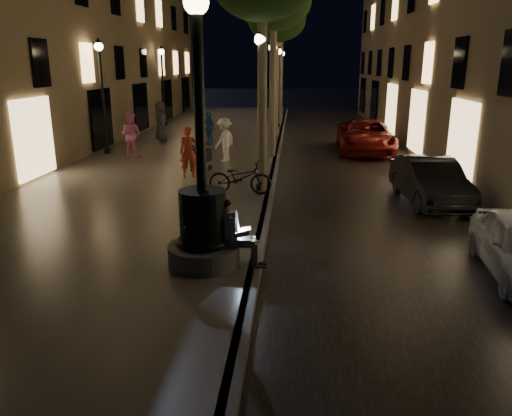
# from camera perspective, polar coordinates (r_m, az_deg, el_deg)

# --- Properties ---
(ground) EXTENTS (120.00, 120.00, 0.00)m
(ground) POSITION_cam_1_polar(r_m,az_deg,el_deg) (22.39, 2.48, 5.94)
(ground) COLOR black
(ground) RESTS_ON ground
(cobble_lane) EXTENTS (6.00, 45.00, 0.02)m
(cobble_lane) POSITION_cam_1_polar(r_m,az_deg,el_deg) (22.49, 10.18, 5.77)
(cobble_lane) COLOR black
(cobble_lane) RESTS_ON ground
(promenade) EXTENTS (8.00, 45.00, 0.20)m
(promenade) POSITION_cam_1_polar(r_m,az_deg,el_deg) (22.85, -7.65, 6.28)
(promenade) COLOR #625D56
(promenade) RESTS_ON ground
(curb_strip) EXTENTS (0.25, 45.00, 0.20)m
(curb_strip) POSITION_cam_1_polar(r_m,az_deg,el_deg) (22.37, 2.49, 6.19)
(curb_strip) COLOR #59595B
(curb_strip) RESTS_ON ground
(fountain_lamppost) EXTENTS (1.40, 1.40, 5.21)m
(fountain_lamppost) POSITION_cam_1_polar(r_m,az_deg,el_deg) (9.59, -6.11, -0.80)
(fountain_lamppost) COLOR #59595B
(fountain_lamppost) RESTS_ON promenade
(seated_man_laptop) EXTENTS (0.96, 0.32, 1.33)m
(seated_man_laptop) POSITION_cam_1_polar(r_m,az_deg,el_deg) (9.60, -2.45, -2.63)
(seated_man_laptop) COLOR tan
(seated_man_laptop) RESTS_ON promenade
(tree_second) EXTENTS (3.00, 3.00, 7.40)m
(tree_second) POSITION_cam_1_polar(r_m,az_deg,el_deg) (21.16, 2.02, 22.57)
(tree_second) COLOR #6B604C
(tree_second) RESTS_ON promenade
(tree_third) EXTENTS (3.00, 3.00, 7.20)m
(tree_third) POSITION_cam_1_polar(r_m,az_deg,el_deg) (27.11, 2.36, 20.76)
(tree_third) COLOR #6B604C
(tree_third) RESTS_ON promenade
(tree_far) EXTENTS (3.00, 3.00, 7.50)m
(tree_far) POSITION_cam_1_polar(r_m,az_deg,el_deg) (33.11, 2.92, 20.45)
(tree_far) COLOR #6B604C
(tree_far) RESTS_ON promenade
(lamp_curb_a) EXTENTS (0.36, 0.36, 4.81)m
(lamp_curb_a) POSITION_cam_1_polar(r_m,az_deg,el_deg) (15.07, 0.52, 13.32)
(lamp_curb_a) COLOR black
(lamp_curb_a) RESTS_ON promenade
(lamp_curb_b) EXTENTS (0.36, 0.36, 4.81)m
(lamp_curb_b) POSITION_cam_1_polar(r_m,az_deg,el_deg) (23.05, 1.90, 14.34)
(lamp_curb_b) COLOR black
(lamp_curb_b) RESTS_ON promenade
(lamp_curb_c) EXTENTS (0.36, 0.36, 4.81)m
(lamp_curb_c) POSITION_cam_1_polar(r_m,az_deg,el_deg) (31.04, 2.58, 14.83)
(lamp_curb_c) COLOR black
(lamp_curb_c) RESTS_ON promenade
(lamp_curb_d) EXTENTS (0.36, 0.36, 4.81)m
(lamp_curb_d) POSITION_cam_1_polar(r_m,az_deg,el_deg) (39.03, 2.98, 15.12)
(lamp_curb_d) COLOR black
(lamp_curb_d) RESTS_ON promenade
(lamp_left_b) EXTENTS (0.36, 0.36, 4.81)m
(lamp_left_b) POSITION_cam_1_polar(r_m,az_deg,el_deg) (22.54, -17.23, 13.60)
(lamp_left_b) COLOR black
(lamp_left_b) RESTS_ON promenade
(lamp_left_c) EXTENTS (0.36, 0.36, 4.81)m
(lamp_left_c) POSITION_cam_1_polar(r_m,az_deg,el_deg) (32.06, -10.64, 14.62)
(lamp_left_c) COLOR black
(lamp_left_c) RESTS_ON promenade
(stroller) EXTENTS (0.72, 1.07, 1.10)m
(stroller) POSITION_cam_1_polar(r_m,az_deg,el_deg) (18.30, -6.33, 5.91)
(stroller) COLOR black
(stroller) RESTS_ON promenade
(car_second) EXTENTS (1.70, 4.15, 1.34)m
(car_second) POSITION_cam_1_polar(r_m,az_deg,el_deg) (15.54, 19.29, 2.93)
(car_second) COLOR black
(car_second) RESTS_ON ground
(car_third) EXTENTS (2.71, 5.45, 1.48)m
(car_third) POSITION_cam_1_polar(r_m,az_deg,el_deg) (23.82, 12.38, 8.02)
(car_third) COLOR maroon
(car_third) RESTS_ON ground
(pedestrian_red) EXTENTS (0.74, 0.61, 1.74)m
(pedestrian_red) POSITION_cam_1_polar(r_m,az_deg,el_deg) (17.32, -7.71, 6.35)
(pedestrian_red) COLOR #C84628
(pedestrian_red) RESTS_ON promenade
(pedestrian_pink) EXTENTS (1.01, 0.85, 1.85)m
(pedestrian_pink) POSITION_cam_1_polar(r_m,az_deg,el_deg) (21.53, -14.12, 8.09)
(pedestrian_pink) COLOR pink
(pedestrian_pink) RESTS_ON promenade
(pedestrian_white) EXTENTS (1.08, 1.28, 1.73)m
(pedestrian_white) POSITION_cam_1_polar(r_m,az_deg,el_deg) (20.08, -3.63, 7.80)
(pedestrian_white) COLOR white
(pedestrian_white) RESTS_ON promenade
(pedestrian_blue) EXTENTS (0.92, 0.92, 1.56)m
(pedestrian_blue) POSITION_cam_1_polar(r_m,az_deg,el_deg) (24.30, -5.41, 9.05)
(pedestrian_blue) COLOR #295297
(pedestrian_blue) RESTS_ON promenade
(pedestrian_dark) EXTENTS (0.90, 1.11, 1.96)m
(pedestrian_dark) POSITION_cam_1_polar(r_m,az_deg,el_deg) (25.79, -10.84, 9.69)
(pedestrian_dark) COLOR #38383E
(pedestrian_dark) RESTS_ON promenade
(bicycle) EXTENTS (1.93, 0.74, 1.00)m
(bicycle) POSITION_cam_1_polar(r_m,az_deg,el_deg) (14.99, -1.83, 3.50)
(bicycle) COLOR black
(bicycle) RESTS_ON promenade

